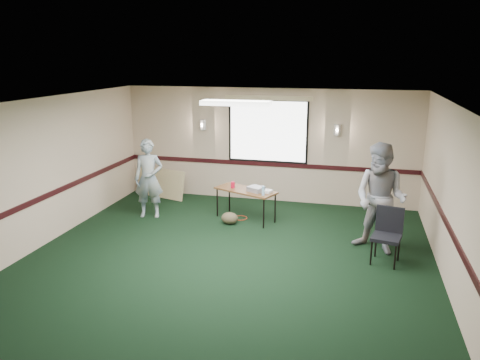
% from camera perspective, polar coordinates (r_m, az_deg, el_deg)
% --- Properties ---
extents(ground, '(8.00, 8.00, 0.00)m').
position_cam_1_polar(ground, '(7.87, -2.37, -10.88)').
color(ground, black).
rests_on(ground, ground).
extents(room_shell, '(8.00, 8.02, 8.00)m').
position_cam_1_polar(room_shell, '(9.32, 1.25, 3.53)').
color(room_shell, '#C7AC90').
rests_on(room_shell, ground).
extents(folding_table, '(1.44, 1.01, 0.67)m').
position_cam_1_polar(folding_table, '(9.94, 0.70, -1.45)').
color(folding_table, '#502917').
rests_on(folding_table, ground).
extents(projector, '(0.40, 0.38, 0.11)m').
position_cam_1_polar(projector, '(9.78, 1.97, -1.11)').
color(projector, gray).
rests_on(projector, folding_table).
extents(game_console, '(0.26, 0.24, 0.05)m').
position_cam_1_polar(game_console, '(9.74, 3.26, -1.36)').
color(game_console, white).
rests_on(game_console, folding_table).
extents(red_cup, '(0.09, 0.09, 0.13)m').
position_cam_1_polar(red_cup, '(10.04, -0.89, -0.59)').
color(red_cup, '#B70C27').
rests_on(red_cup, folding_table).
extents(water_bottle, '(0.06, 0.06, 0.20)m').
position_cam_1_polar(water_bottle, '(9.51, 2.85, -1.31)').
color(water_bottle, '#82B4D5').
rests_on(water_bottle, folding_table).
extents(duffel_bag, '(0.37, 0.29, 0.25)m').
position_cam_1_polar(duffel_bag, '(9.83, -1.27, -4.68)').
color(duffel_bag, '#4D422C').
rests_on(duffel_bag, ground).
extents(cable_coil, '(0.34, 0.34, 0.02)m').
position_cam_1_polar(cable_coil, '(10.19, 0.02, -4.64)').
color(cable_coil, red).
rests_on(cable_coil, ground).
extents(folded_table, '(1.40, 0.60, 0.72)m').
position_cam_1_polar(folded_table, '(11.79, -9.68, -0.34)').
color(folded_table, tan).
rests_on(folded_table, ground).
extents(conference_chair, '(0.55, 0.57, 0.94)m').
position_cam_1_polar(conference_chair, '(8.35, 17.56, -5.90)').
color(conference_chair, black).
rests_on(conference_chair, ground).
extents(person_left, '(0.70, 0.54, 1.71)m').
position_cam_1_polar(person_left, '(10.27, -11.06, 0.17)').
color(person_left, '#3C5C85').
rests_on(person_left, ground).
extents(person_right, '(1.19, 1.10, 1.98)m').
position_cam_1_polar(person_right, '(8.59, 16.75, -2.19)').
color(person_right, '#7D9BC3').
rests_on(person_right, ground).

